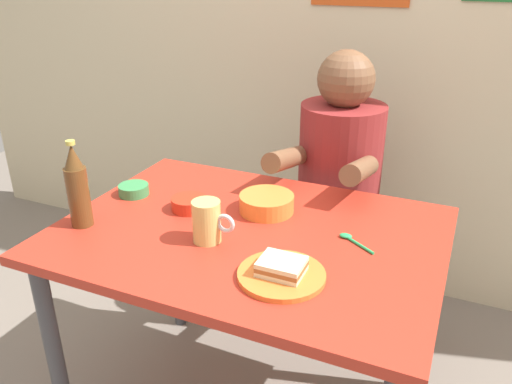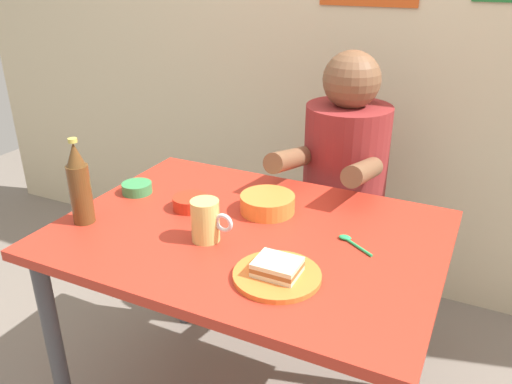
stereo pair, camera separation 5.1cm
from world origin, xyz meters
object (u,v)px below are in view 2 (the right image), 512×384
dining_table (249,257)px  sauce_bowl_chili (190,202)px  beer_bottle (79,185)px  stool (338,252)px  beer_mug (206,221)px  person_seated (345,159)px  plate_orange (277,276)px  sandwich (277,267)px

dining_table → sauce_bowl_chili: size_ratio=10.00×
dining_table → beer_bottle: size_ratio=4.20×
sauce_bowl_chili → stool: bearing=60.7°
beer_mug → dining_table: bearing=52.8°
beer_bottle → person_seated: bearing=54.3°
plate_orange → dining_table: bearing=132.4°
stool → sauce_bowl_chili: bearing=-119.3°
dining_table → sandwich: 0.29m
plate_orange → beer_mug: 0.27m
beer_bottle → stool: bearing=54.7°
dining_table → sandwich: (0.17, -0.19, 0.13)m
beer_mug → sauce_bowl_chili: beer_mug is taller
sandwich → stool: bearing=95.2°
beer_bottle → sauce_bowl_chili: size_ratio=2.38×
stool → beer_bottle: (-0.57, -0.80, 0.51)m
stool → plate_orange: bearing=-84.8°
stool → plate_orange: (0.07, -0.82, 0.40)m
beer_mug → stool: bearing=76.3°
beer_bottle → sauce_bowl_chili: (0.24, 0.21, -0.10)m
stool → person_seated: person_seated is taller
dining_table → plate_orange: 0.28m
dining_table → person_seated: person_seated is taller
person_seated → sauce_bowl_chili: 0.66m
sandwich → sauce_bowl_chili: sandwich is taller
stool → beer_mug: bearing=-103.7°
stool → plate_orange: plate_orange is taller
plate_orange → sauce_bowl_chili: size_ratio=2.00×
beer_mug → beer_bottle: (-0.39, -0.07, 0.06)m
dining_table → beer_bottle: 0.54m
stool → sandwich: size_ratio=4.09×
sandwich → beer_mug: beer_mug is taller
dining_table → stool: (0.10, 0.63, -0.30)m
stool → sandwich: sandwich is taller
sandwich → sauce_bowl_chili: 0.47m
person_seated → sauce_bowl_chili: bearing=-119.8°
sandwich → beer_mug: size_ratio=0.87×
person_seated → sauce_bowl_chili: (-0.33, -0.57, -0.00)m
person_seated → beer_bottle: 0.97m
stool → person_seated: size_ratio=0.63×
person_seated → beer_mug: 0.74m
sauce_bowl_chili → sandwich: bearing=-30.5°
sandwich → person_seated: bearing=95.3°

